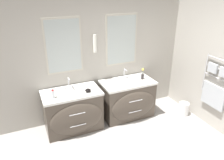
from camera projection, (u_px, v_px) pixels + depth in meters
The scene contains 10 objects.
wall_back at pixel (101, 56), 4.47m from camera, with size 5.25×0.15×2.60m.
wall_right at pixel (216, 63), 4.12m from camera, with size 0.13×4.27×2.60m.
vanity_left at pixel (73, 111), 4.22m from camera, with size 1.10×0.69×0.81m.
vanity_right at pixel (128, 99), 4.66m from camera, with size 1.10×0.69×0.81m.
faucet_left at pixel (69, 83), 4.17m from camera, with size 0.17×0.14×0.23m.
faucet_right at pixel (125, 74), 4.61m from camera, with size 0.17×0.14×0.23m.
toiletry_bottle at pixel (53, 94), 3.85m from camera, with size 0.06×0.06×0.16m.
amenity_bowl at pixel (88, 90), 4.08m from camera, with size 0.11×0.11×0.07m.
flower_vase at pixel (143, 75), 4.60m from camera, with size 0.06×0.06×0.24m.
waste_bin at pixel (184, 109), 4.81m from camera, with size 0.22×0.22×0.28m.
Camera 1 is at (-1.51, -1.81, 2.66)m, focal length 35.00 mm.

